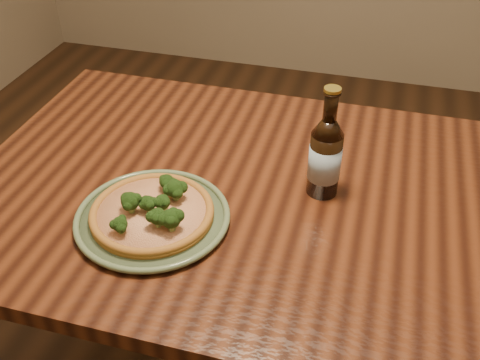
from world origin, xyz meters
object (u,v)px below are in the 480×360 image
(plate, at_px, (153,217))
(pizza, at_px, (153,212))
(beer_bottle, at_px, (325,156))
(table, at_px, (311,230))

(plate, xyz_separation_m, pizza, (0.00, -0.00, 0.02))
(plate, relative_size, pizza, 1.26)
(pizza, distance_m, beer_bottle, 0.39)
(pizza, height_order, beer_bottle, beer_bottle)
(table, height_order, pizza, pizza)
(table, distance_m, plate, 0.37)
(table, relative_size, plate, 4.89)
(plate, bearing_deg, pizza, -23.38)
(beer_bottle, bearing_deg, plate, -134.87)
(table, bearing_deg, pizza, -152.44)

